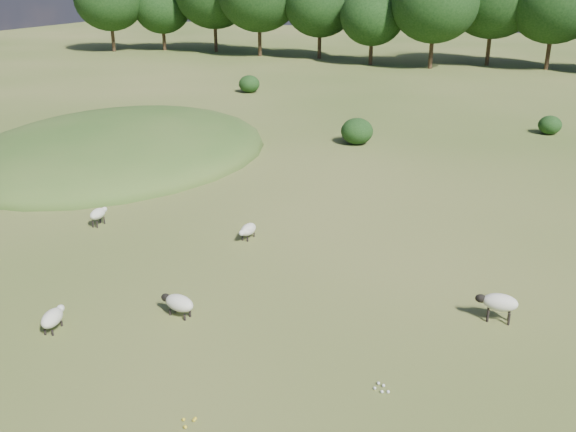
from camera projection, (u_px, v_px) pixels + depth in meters
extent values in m
plane|color=#3C5A1C|center=(358.00, 141.00, 39.67)|extent=(160.00, 160.00, 0.00)
ellipsoid|color=#33561E|center=(119.00, 153.00, 37.13)|extent=(16.00, 20.00, 4.00)
cylinder|color=black|center=(113.00, 36.00, 82.56)|extent=(0.44, 0.44, 3.77)
cylinder|color=black|center=(164.00, 38.00, 83.89)|extent=(0.44, 0.44, 3.12)
ellipsoid|color=black|center=(162.00, 7.00, 82.52)|extent=(7.28, 7.28, 6.55)
cylinder|color=black|center=(216.00, 35.00, 82.10)|extent=(0.44, 0.44, 4.21)
cylinder|color=black|center=(260.00, 39.00, 77.98)|extent=(0.44, 0.44, 4.18)
cylinder|color=black|center=(319.00, 43.00, 75.97)|extent=(0.44, 0.44, 3.61)
ellipsoid|color=black|center=(320.00, 4.00, 74.39)|extent=(8.41, 8.41, 7.57)
cylinder|color=black|center=(371.00, 51.00, 71.08)|extent=(0.44, 0.44, 3.02)
ellipsoid|color=black|center=(372.00, 16.00, 69.75)|extent=(7.04, 7.04, 6.34)
cylinder|color=black|center=(431.00, 50.00, 68.09)|extent=(0.44, 0.44, 3.90)
ellipsoid|color=black|center=(435.00, 3.00, 66.38)|extent=(9.09, 9.09, 8.18)
cylinder|color=black|center=(489.00, 46.00, 70.34)|extent=(0.44, 0.44, 4.22)
cylinder|color=black|center=(549.00, 51.00, 67.32)|extent=(0.44, 0.44, 3.94)
ellipsoid|color=black|center=(555.00, 2.00, 65.59)|extent=(9.20, 9.20, 8.28)
ellipsoid|color=black|center=(357.00, 131.00, 38.75)|extent=(1.94, 1.94, 1.58)
ellipsoid|color=black|center=(550.00, 125.00, 41.16)|extent=(1.46, 1.46, 1.20)
ellipsoid|color=black|center=(249.00, 84.00, 55.11)|extent=(1.80, 1.80, 1.47)
ellipsoid|color=beige|center=(179.00, 303.00, 19.48)|extent=(1.07, 0.69, 0.51)
ellipsoid|color=black|center=(166.00, 298.00, 19.74)|extent=(0.36, 0.29, 0.26)
cylinder|color=black|center=(170.00, 312.00, 19.65)|extent=(0.07, 0.07, 0.19)
cylinder|color=black|center=(176.00, 309.00, 19.85)|extent=(0.07, 0.07, 0.19)
cylinder|color=black|center=(185.00, 318.00, 19.37)|extent=(0.07, 0.07, 0.19)
cylinder|color=black|center=(190.00, 314.00, 19.56)|extent=(0.07, 0.07, 0.19)
ellipsoid|color=beige|center=(248.00, 229.00, 25.15)|extent=(0.54, 0.92, 0.45)
ellipsoid|color=silver|center=(242.00, 233.00, 24.74)|extent=(0.24, 0.30, 0.23)
cylinder|color=black|center=(247.00, 239.00, 25.00)|extent=(0.06, 0.06, 0.17)
cylinder|color=black|center=(243.00, 238.00, 25.09)|extent=(0.06, 0.06, 0.17)
cylinder|color=black|center=(254.00, 235.00, 25.42)|extent=(0.06, 0.06, 0.17)
cylinder|color=black|center=(249.00, 234.00, 25.52)|extent=(0.06, 0.06, 0.17)
ellipsoid|color=beige|center=(52.00, 318.00, 18.71)|extent=(0.69, 1.01, 0.47)
ellipsoid|color=silver|center=(60.00, 309.00, 19.16)|extent=(0.29, 0.34, 0.24)
cylinder|color=black|center=(54.00, 323.00, 19.09)|extent=(0.07, 0.07, 0.17)
cylinder|color=black|center=(62.00, 323.00, 19.06)|extent=(0.07, 0.07, 0.17)
cylinder|color=black|center=(45.00, 332.00, 18.59)|extent=(0.07, 0.07, 0.17)
cylinder|color=black|center=(53.00, 333.00, 18.56)|extent=(0.07, 0.07, 0.17)
ellipsoid|color=beige|center=(500.00, 302.00, 19.12)|extent=(1.08, 0.63, 0.53)
ellipsoid|color=black|center=(481.00, 298.00, 19.27)|extent=(0.36, 0.28, 0.27)
cylinder|color=black|center=(488.00, 316.00, 19.25)|extent=(0.08, 0.08, 0.38)
cylinder|color=black|center=(488.00, 312.00, 19.48)|extent=(0.08, 0.08, 0.38)
cylinder|color=black|center=(509.00, 319.00, 19.08)|extent=(0.08, 0.08, 0.38)
cylinder|color=black|center=(509.00, 315.00, 19.31)|extent=(0.08, 0.08, 0.38)
ellipsoid|color=beige|center=(98.00, 214.00, 26.38)|extent=(0.48, 0.86, 0.43)
ellipsoid|color=silver|center=(104.00, 210.00, 26.77)|extent=(0.22, 0.28, 0.22)
cylinder|color=black|center=(100.00, 220.00, 26.77)|extent=(0.06, 0.06, 0.31)
cylinder|color=black|center=(104.00, 220.00, 26.70)|extent=(0.06, 0.06, 0.31)
cylinder|color=black|center=(93.00, 224.00, 26.34)|extent=(0.06, 0.06, 0.31)
cylinder|color=black|center=(97.00, 225.00, 26.27)|extent=(0.06, 0.06, 0.31)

